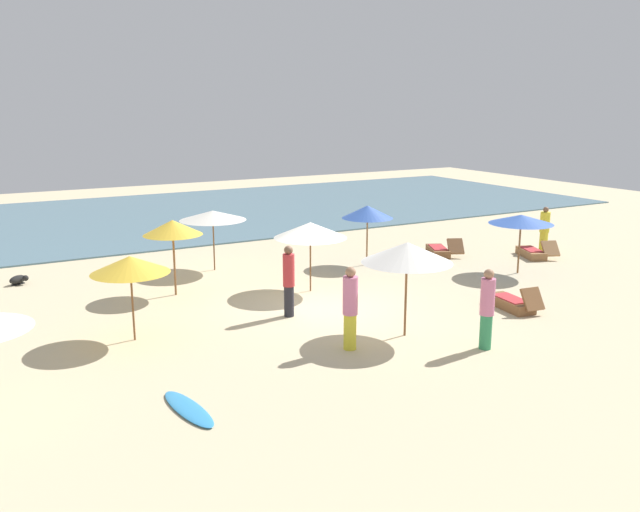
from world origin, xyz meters
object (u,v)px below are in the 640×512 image
(umbrella_0, at_px, (407,252))
(surfboard, at_px, (188,409))
(umbrella_2, at_px, (213,215))
(person_1, at_px, (350,308))
(umbrella_8, at_px, (367,212))
(lounger_1, at_px, (440,251))
(umbrella_3, at_px, (130,265))
(lounger_2, at_px, (512,303))
(umbrella_1, at_px, (173,228))
(lounger_0, at_px, (533,253))
(person_2, at_px, (487,308))
(person_4, at_px, (289,280))
(umbrella_4, at_px, (521,219))
(umbrella_5, at_px, (310,230))
(person_3, at_px, (544,229))
(dog, at_px, (19,280))

(umbrella_0, height_order, surfboard, umbrella_0)
(umbrella_2, height_order, person_1, umbrella_2)
(umbrella_8, relative_size, lounger_1, 1.18)
(umbrella_3, xyz_separation_m, lounger_2, (9.76, -2.66, -1.69))
(umbrella_1, height_order, lounger_0, umbrella_1)
(umbrella_0, height_order, umbrella_1, umbrella_0)
(umbrella_8, xyz_separation_m, person_2, (-2.13, -8.26, -0.91))
(umbrella_2, bearing_deg, umbrella_0, -78.54)
(umbrella_2, xyz_separation_m, person_4, (-0.07, -5.78, -0.89))
(lounger_0, bearing_deg, umbrella_4, -147.06)
(umbrella_2, xyz_separation_m, umbrella_5, (1.61, -3.90, -0.01))
(umbrella_3, bearing_deg, umbrella_5, 16.46)
(person_3, bearing_deg, umbrella_2, 164.32)
(umbrella_2, bearing_deg, lounger_1, -13.75)
(umbrella_2, xyz_separation_m, lounger_1, (8.16, -2.00, -1.71))
(umbrella_0, relative_size, dog, 3.70)
(dog, bearing_deg, umbrella_8, -16.00)
(umbrella_1, xyz_separation_m, dog, (-3.96, 3.53, -1.87))
(umbrella_0, xyz_separation_m, person_1, (-1.67, -0.13, -1.09))
(umbrella_4, bearing_deg, lounger_0, 32.94)
(person_3, relative_size, surfboard, 0.90)
(umbrella_4, bearing_deg, umbrella_3, -179.09)
(surfboard, bearing_deg, umbrella_8, 40.98)
(umbrella_4, height_order, lounger_0, umbrella_4)
(umbrella_1, xyz_separation_m, lounger_2, (7.70, -5.95, -1.86))
(umbrella_4, distance_m, person_2, 7.65)
(person_1, distance_m, person_4, 2.89)
(umbrella_1, relative_size, umbrella_8, 1.07)
(umbrella_3, height_order, umbrella_5, umbrella_5)
(umbrella_4, xyz_separation_m, person_4, (-8.79, -0.39, -0.83))
(umbrella_0, bearing_deg, person_4, 123.15)
(umbrella_2, distance_m, lounger_1, 8.57)
(umbrella_0, distance_m, umbrella_4, 7.67)
(umbrella_1, relative_size, surfboard, 1.18)
(lounger_0, distance_m, person_1, 11.90)
(umbrella_8, height_order, surfboard, umbrella_8)
(person_2, height_order, dog, person_2)
(umbrella_5, xyz_separation_m, surfboard, (-5.86, -6.01, -1.85))
(lounger_2, relative_size, person_1, 0.87)
(umbrella_8, bearing_deg, umbrella_2, 158.79)
(person_2, bearing_deg, umbrella_1, 121.89)
(umbrella_5, xyz_separation_m, person_4, (-1.68, -1.89, -0.88))
(umbrella_1, relative_size, lounger_0, 1.26)
(lounger_0, bearing_deg, person_1, -156.58)
(umbrella_5, bearing_deg, person_4, -131.65)
(person_1, distance_m, dog, 11.66)
(person_4, bearing_deg, surfboard, -135.41)
(umbrella_1, xyz_separation_m, umbrella_5, (3.70, -1.60, -0.15))
(umbrella_3, height_order, person_3, umbrella_3)
(umbrella_0, relative_size, lounger_0, 1.30)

